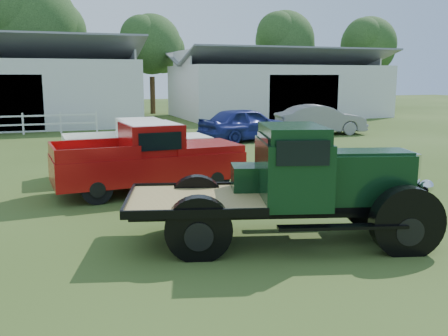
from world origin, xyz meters
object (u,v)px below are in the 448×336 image
object	(u,v)px
white_pickup	(138,148)
misc_car_grey	(320,120)
misc_car_blue	(246,124)
red_pickup	(148,157)
vintage_flatbed	(286,184)

from	to	relation	value
white_pickup	misc_car_grey	size ratio (longest dim) A/B	0.99
misc_car_blue	white_pickup	bearing A→B (deg)	122.42
red_pickup	vintage_flatbed	bearing A→B (deg)	-75.68
misc_car_blue	misc_car_grey	xyz separation A→B (m)	(4.97, 1.24, -0.02)
red_pickup	misc_car_blue	bearing A→B (deg)	50.14
red_pickup	misc_car_grey	xyz separation A→B (m)	(11.80, 10.72, -0.16)
vintage_flatbed	red_pickup	size ratio (longest dim) A/B	1.08
vintage_flatbed	white_pickup	xyz separation A→B (m)	(-1.54, 7.72, -0.25)
vintage_flatbed	misc_car_blue	xyz separation A→B (m)	(5.12, 14.64, -0.31)
red_pickup	misc_car_blue	distance (m)	11.69
misc_car_grey	misc_car_blue	bearing A→B (deg)	114.05
misc_car_blue	misc_car_grey	world-z (taller)	misc_car_blue
white_pickup	misc_car_grey	xyz separation A→B (m)	(11.63, 8.16, -0.08)
vintage_flatbed	misc_car_blue	size ratio (longest dim) A/B	1.18
vintage_flatbed	misc_car_blue	distance (m)	15.51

